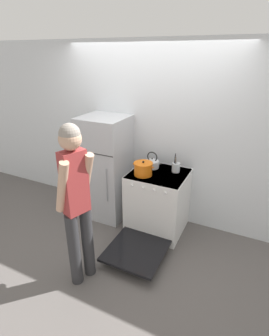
# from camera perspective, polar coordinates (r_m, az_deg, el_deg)

# --- Properties ---
(ground_plane) EXTENTS (14.00, 14.00, 0.00)m
(ground_plane) POSITION_cam_1_polar(r_m,az_deg,el_deg) (4.34, 2.81, -9.27)
(ground_plane) COLOR #5B5654
(wall_back) EXTENTS (10.00, 0.06, 2.55)m
(wall_back) POSITION_cam_1_polar(r_m,az_deg,el_deg) (3.82, 3.37, 7.18)
(wall_back) COLOR silver
(wall_back) RESTS_ON ground_plane
(refrigerator) EXTENTS (0.65, 0.65, 1.56)m
(refrigerator) POSITION_cam_1_polar(r_m,az_deg,el_deg) (3.95, -6.23, -0.02)
(refrigerator) COLOR #B7BABF
(refrigerator) RESTS_ON ground_plane
(stove_range) EXTENTS (0.75, 1.40, 0.88)m
(stove_range) POSITION_cam_1_polar(r_m,az_deg,el_deg) (3.71, 4.85, -7.58)
(stove_range) COLOR white
(stove_range) RESTS_ON ground_plane
(dutch_oven_pot) EXTENTS (0.29, 0.25, 0.20)m
(dutch_oven_pot) POSITION_cam_1_polar(r_m,az_deg,el_deg) (3.43, 1.90, -0.17)
(dutch_oven_pot) COLOR orange
(dutch_oven_pot) RESTS_ON stove_range
(tea_kettle) EXTENTS (0.24, 0.20, 0.23)m
(tea_kettle) POSITION_cam_1_polar(r_m,az_deg,el_deg) (3.67, 3.87, 1.09)
(tea_kettle) COLOR silver
(tea_kettle) RESTS_ON stove_range
(utensil_jar) EXTENTS (0.11, 0.11, 0.28)m
(utensil_jar) POSITION_cam_1_polar(r_m,az_deg,el_deg) (3.58, 9.01, 0.20)
(utensil_jar) COLOR silver
(utensil_jar) RESTS_ON stove_range
(person) EXTENTS (0.37, 0.43, 1.80)m
(person) POSITION_cam_1_polar(r_m,az_deg,el_deg) (2.69, -12.56, -6.67)
(person) COLOR #2D2D30
(person) RESTS_ON ground_plane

